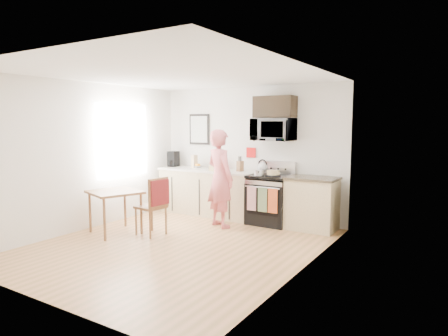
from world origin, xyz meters
The scene contains 28 objects.
floor centered at (0.00, 0.00, 0.00)m, with size 4.60×4.60×0.00m, color #9E703D.
back_wall centered at (0.00, 2.30, 1.30)m, with size 4.00×0.04×2.60m, color white.
front_wall centered at (0.00, -2.30, 1.30)m, with size 4.00×0.04×2.60m, color white.
left_wall centered at (-2.00, 0.00, 1.30)m, with size 0.04×4.60×2.60m, color white.
right_wall centered at (2.00, 0.00, 1.30)m, with size 0.04×4.60×2.60m, color white.
ceiling centered at (0.00, 0.00, 2.60)m, with size 4.00×4.60×0.04m, color white.
window centered at (-1.96, 0.80, 1.55)m, with size 0.06×1.40×1.50m.
cabinet_left centered at (-0.80, 2.00, 0.45)m, with size 2.10×0.60×0.90m, color tan.
countertop_left centered at (-0.80, 2.00, 0.92)m, with size 2.14×0.64×0.04m, color #F1E5D0.
cabinet_right centered at (1.43, 2.00, 0.45)m, with size 0.84×0.60×0.90m, color tan.
countertop_right centered at (1.43, 2.00, 0.92)m, with size 0.88×0.64×0.04m, color black.
range centered at (0.63, 1.98, 0.44)m, with size 0.76×0.70×1.16m.
microwave centered at (0.63, 2.08, 1.76)m, with size 0.76×0.51×0.42m, color silver.
upper_cabinet centered at (0.63, 2.12, 2.18)m, with size 0.76×0.35×0.40m, color black.
wall_art centered at (-1.20, 2.28, 1.75)m, with size 0.50×0.04×0.65m.
wall_trivet centered at (0.05, 2.28, 1.30)m, with size 0.20×0.02×0.20m, color red.
person centered at (-0.06, 1.32, 0.89)m, with size 0.65×0.42×1.77m, color #B43531.
dining_table centered at (-1.34, -0.01, 0.65)m, with size 0.87×0.87×0.73m.
chair centered at (-0.62, 0.22, 0.64)m, with size 0.50×0.46×0.99m.
knife_block centered at (-0.07, 2.07, 1.04)m, with size 0.09×0.13×0.20m, color brown.
utensil_crock centered at (-0.51, 2.19, 1.07)m, with size 0.11×0.11×0.33m.
fruit_bowl centered at (-1.14, 2.11, 0.98)m, with size 0.27×0.27×0.09m.
milk_carton centered at (-1.20, 2.09, 1.08)m, with size 0.10×0.10×0.27m, color tan.
coffee_maker centered at (-1.75, 2.05, 1.10)m, with size 0.21×0.29×0.33m.
bread_bag centered at (-0.49, 1.85, 0.99)m, with size 0.28×0.13×0.10m, color tan.
cake centered at (0.71, 1.91, 0.97)m, with size 0.29×0.29×0.10m.
kettle centered at (0.35, 2.20, 1.04)m, with size 0.21×0.21×0.26m.
pot centered at (0.48, 1.80, 0.97)m, with size 0.19×0.30×0.09m.
Camera 1 is at (3.78, -4.71, 1.88)m, focal length 32.00 mm.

